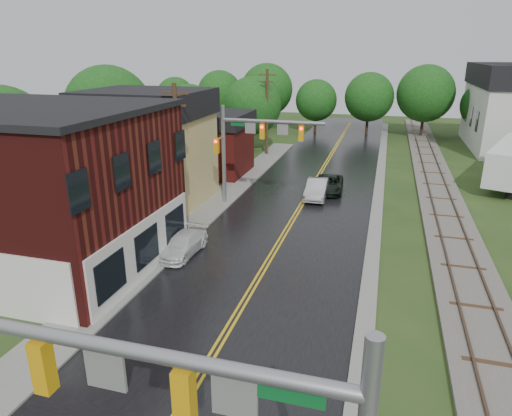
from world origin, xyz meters
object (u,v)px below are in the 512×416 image
at_px(brick_building, 20,186).
at_px(utility_pole_b, 178,154).
at_px(tree_left_e, 253,107).
at_px(tree_left_a, 4,138).
at_px(tree_left_c, 190,116).
at_px(suv_dark, 329,184).
at_px(semi_trailer, 511,160).
at_px(sedan_silver, 317,189).
at_px(tree_left_b, 110,112).
at_px(traffic_signal_far, 252,138).
at_px(pickup_white, 183,245).
at_px(utility_pole_c, 267,111).

xyz_separation_m(brick_building, utility_pole_b, (5.68, 7.00, 0.57)).
xyz_separation_m(brick_building, tree_left_e, (3.64, 30.90, 0.66)).
relative_size(tree_left_a, tree_left_c, 1.13).
xyz_separation_m(suv_dark, semi_trailer, (14.30, 6.13, 1.49)).
distance_m(tree_left_a, sedan_silver, 22.67).
height_order(tree_left_b, semi_trailer, tree_left_b).
xyz_separation_m(brick_building, tree_left_a, (-7.36, 6.90, 0.96)).
height_order(traffic_signal_far, sedan_silver, traffic_signal_far).
bearing_deg(pickup_white, tree_left_a, 168.27).
distance_m(tree_left_e, pickup_white, 28.66).
relative_size(tree_left_a, suv_dark, 1.90).
height_order(tree_left_e, suv_dark, tree_left_e).
distance_m(utility_pole_b, tree_left_a, 13.05).
xyz_separation_m(brick_building, sedan_silver, (13.28, 15.17, -3.43)).
height_order(brick_building, tree_left_b, tree_left_b).
bearing_deg(tree_left_e, tree_left_b, -122.74).
relative_size(tree_left_b, suv_dark, 2.13).
height_order(brick_building, utility_pole_b, utility_pole_b).
xyz_separation_m(utility_pole_b, pickup_white, (2.00, -4.16, -4.14)).
distance_m(traffic_signal_far, tree_left_c, 16.56).
distance_m(brick_building, tree_left_a, 10.14).
distance_m(brick_building, utility_pole_b, 9.03).
relative_size(utility_pole_b, tree_left_b, 0.93).
distance_m(tree_left_b, tree_left_c, 9.03).
bearing_deg(utility_pole_c, tree_left_e, 137.16).
height_order(tree_left_b, sedan_silver, tree_left_b).
bearing_deg(suv_dark, traffic_signal_far, -138.10).
bearing_deg(tree_left_a, utility_pole_b, 0.45).
bearing_deg(utility_pole_c, tree_left_c, -149.80).
bearing_deg(utility_pole_b, traffic_signal_far, 56.32).
bearing_deg(brick_building, tree_left_e, 83.29).
xyz_separation_m(tree_left_c, suv_dark, (15.37, -7.86, -3.88)).
height_order(suv_dark, semi_trailer, semi_trailer).
distance_m(utility_pole_b, suv_dark, 13.67).
bearing_deg(brick_building, tree_left_a, 136.87).
relative_size(tree_left_e, pickup_white, 2.03).
bearing_deg(brick_building, sedan_silver, 48.79).
xyz_separation_m(utility_pole_c, suv_dark, (8.32, -11.96, -4.09)).
bearing_deg(tree_left_a, brick_building, -43.13).
height_order(tree_left_a, pickup_white, tree_left_a).
height_order(utility_pole_b, semi_trailer, utility_pole_b).
bearing_deg(tree_left_c, tree_left_b, -116.56).
bearing_deg(brick_building, tree_left_c, 93.14).
bearing_deg(pickup_white, brick_building, -156.35).
distance_m(suv_dark, pickup_white, 15.54).
height_order(utility_pole_c, suv_dark, utility_pole_c).
bearing_deg(tree_left_b, utility_pole_b, -41.86).
bearing_deg(brick_building, suv_dark, 50.59).
bearing_deg(tree_left_e, tree_left_c, -129.81).
bearing_deg(semi_trailer, tree_left_a, -155.47).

